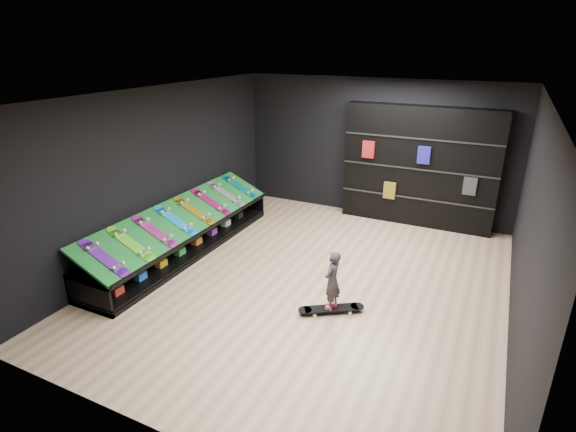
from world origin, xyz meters
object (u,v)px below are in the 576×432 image
at_px(back_shelving, 419,167).
at_px(floor_skateboard, 331,310).
at_px(child, 332,291).
at_px(display_rack, 185,239).

bearing_deg(back_shelving, floor_skateboard, -95.41).
xyz_separation_m(back_shelving, child, (-0.38, -4.05, -0.89)).
bearing_deg(child, display_rack, -96.17).
bearing_deg(child, floor_skateboard, 180.00).
relative_size(back_shelving, floor_skateboard, 3.20).
distance_m(back_shelving, floor_skateboard, 4.24).
bearing_deg(child, back_shelving, -178.72).
relative_size(display_rack, back_shelving, 1.44).
height_order(display_rack, back_shelving, back_shelving).
height_order(display_rack, floor_skateboard, display_rack).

